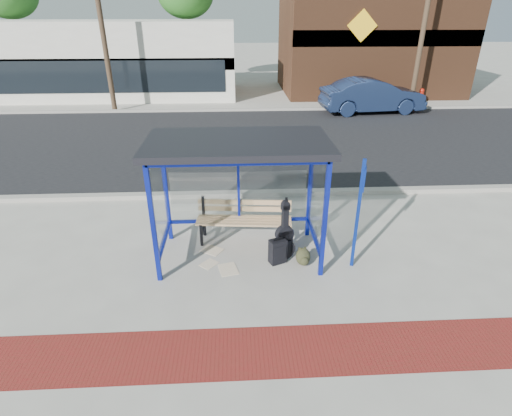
{
  "coord_description": "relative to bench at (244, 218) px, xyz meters",
  "views": [
    {
      "loc": [
        -0.04,
        -6.89,
        4.48
      ],
      "look_at": [
        0.34,
        0.2,
        0.96
      ],
      "focal_mm": 28.0,
      "sensor_mm": 36.0,
      "label": 1
    }
  ],
  "objects": [
    {
      "name": "backpack",
      "position": [
        1.12,
        -1.02,
        -0.37
      ],
      "size": [
        0.32,
        0.3,
        0.35
      ],
      "rotation": [
        0.0,
        0.0,
        0.16
      ],
      "color": "#292A17",
      "rests_on": "ground"
    },
    {
      "name": "curb_near",
      "position": [
        -0.11,
        2.28,
        -0.47
      ],
      "size": [
        60.0,
        0.25,
        0.12
      ],
      "primitive_type": "cube",
      "color": "gray",
      "rests_on": "ground"
    },
    {
      "name": "newspaper_c",
      "position": [
        -0.69,
        -0.42,
        -0.53
      ],
      "size": [
        0.52,
        0.49,
        0.01
      ],
      "primitive_type": "cube",
      "rotation": [
        0.0,
        0.0,
        2.57
      ],
      "color": "white",
      "rests_on": "ground"
    },
    {
      "name": "utility_pole_east",
      "position": [
        8.89,
        12.78,
        3.57
      ],
      "size": [
        1.6,
        0.24,
        8.0
      ],
      "color": "#4C3826",
      "rests_on": "ground"
    },
    {
      "name": "curb_far",
      "position": [
        -0.11,
        12.48,
        -0.47
      ],
      "size": [
        60.0,
        0.25,
        0.12
      ],
      "primitive_type": "cube",
      "color": "gray",
      "rests_on": "ground"
    },
    {
      "name": "fire_hydrant",
      "position": [
        9.72,
        13.52,
        -0.08
      ],
      "size": [
        0.38,
        0.25,
        0.83
      ],
      "rotation": [
        0.0,
        0.0,
        -0.31
      ],
      "color": "#AC190C",
      "rests_on": "ground"
    },
    {
      "name": "guitar_bag",
      "position": [
        0.77,
        -0.79,
        -0.09
      ],
      "size": [
        0.46,
        0.25,
        1.2
      ],
      "rotation": [
        0.0,
        0.0,
        0.31
      ],
      "color": "black",
      "rests_on": "ground"
    },
    {
      "name": "street_asphalt",
      "position": [
        -0.11,
        7.38,
        -0.53
      ],
      "size": [
        60.0,
        10.0,
        0.0
      ],
      "primitive_type": "cube",
      "color": "black",
      "rests_on": "ground"
    },
    {
      "name": "far_sidewalk",
      "position": [
        -0.11,
        14.38,
        -0.53
      ],
      "size": [
        60.0,
        4.0,
        0.01
      ],
      "primitive_type": "cube",
      "color": "#B2ADA0",
      "rests_on": "ground"
    },
    {
      "name": "bus_shelter",
      "position": [
        -0.11,
        -0.55,
        1.54
      ],
      "size": [
        3.3,
        1.8,
        2.42
      ],
      "color": "#0E1C9D",
      "rests_on": "ground"
    },
    {
      "name": "brick_paver_strip",
      "position": [
        -0.11,
        -3.22,
        -0.53
      ],
      "size": [
        60.0,
        1.0,
        0.01
      ],
      "primitive_type": "cube",
      "color": "maroon",
      "rests_on": "ground"
    },
    {
      "name": "bench",
      "position": [
        0.0,
        0.0,
        0.0
      ],
      "size": [
        2.03,
        0.65,
        0.94
      ],
      "rotation": [
        0.0,
        0.0,
        -0.09
      ],
      "color": "black",
      "rests_on": "ground"
    },
    {
      "name": "suitcase",
      "position": [
        0.63,
        -0.93,
        -0.28
      ],
      "size": [
        0.37,
        0.31,
        0.56
      ],
      "rotation": [
        0.0,
        0.0,
        0.4
      ],
      "color": "black",
      "rests_on": "ground"
    },
    {
      "name": "parked_car",
      "position": [
        6.49,
        11.79,
        0.27
      ],
      "size": [
        5.04,
        2.18,
        1.61
      ],
      "primitive_type": "imported",
      "rotation": [
        0.0,
        0.0,
        1.67
      ],
      "color": "#1B294C",
      "rests_on": "ground"
    },
    {
      "name": "sign_post",
      "position": [
        2.08,
        -1.1,
        0.7
      ],
      "size": [
        0.13,
        0.27,
        2.19
      ],
      "rotation": [
        0.0,
        0.0,
        -0.32
      ],
      "color": "navy",
      "rests_on": "ground"
    },
    {
      "name": "ground",
      "position": [
        -0.11,
        -0.62,
        -0.53
      ],
      "size": [
        120.0,
        120.0,
        0.0
      ],
      "primitive_type": "plane",
      "color": "#B2ADA0",
      "rests_on": "ground"
    },
    {
      "name": "storefront_white",
      "position": [
        -9.11,
        17.37,
        1.46
      ],
      "size": [
        18.0,
        6.04,
        4.0
      ],
      "color": "silver",
      "rests_on": "ground"
    },
    {
      "name": "newspaper_a",
      "position": [
        -0.72,
        -0.92,
        -0.53
      ],
      "size": [
        0.41,
        0.42,
        0.01
      ],
      "primitive_type": "cube",
      "rotation": [
        0.0,
        0.0,
        0.85
      ],
      "color": "white",
      "rests_on": "ground"
    },
    {
      "name": "newspaper_b",
      "position": [
        -0.34,
        -1.12,
        -0.53
      ],
      "size": [
        0.43,
        0.5,
        0.01
      ],
      "primitive_type": "cube",
      "rotation": [
        0.0,
        0.0,
        -1.33
      ],
      "color": "white",
      "rests_on": "ground"
    },
    {
      "name": "utility_pole_west",
      "position": [
        -6.11,
        12.78,
        3.57
      ],
      "size": [
        1.6,
        0.24,
        8.0
      ],
      "color": "#4C3826",
      "rests_on": "ground"
    },
    {
      "name": "storefront_brown",
      "position": [
        7.89,
        17.87,
        2.67
      ],
      "size": [
        10.0,
        7.08,
        6.4
      ],
      "color": "#59331E",
      "rests_on": "ground"
    }
  ]
}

